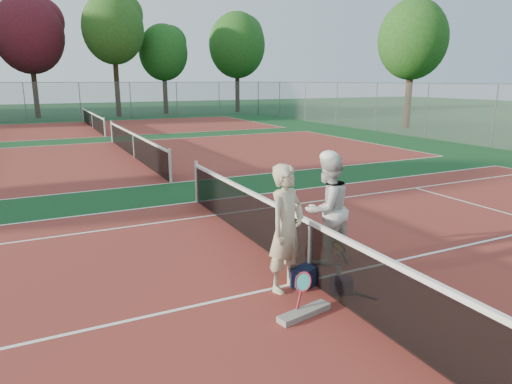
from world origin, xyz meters
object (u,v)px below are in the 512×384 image
at_px(player_a, 286,228).
at_px(racket_spare, 347,291).
at_px(water_bottle, 338,275).
at_px(sports_bag_purple, 342,286).
at_px(net_main, 310,251).
at_px(racket_black_held, 338,255).
at_px(sports_bag_navy, 304,277).
at_px(player_b, 327,209).
at_px(racket_red, 303,291).

height_order(player_a, racket_spare, player_a).
bearing_deg(water_bottle, sports_bag_purple, -117.73).
bearing_deg(sports_bag_purple, player_a, 142.38).
distance_m(net_main, racket_black_held, 0.78).
distance_m(sports_bag_navy, water_bottle, 0.56).
bearing_deg(racket_spare, sports_bag_purple, 39.34).
xyz_separation_m(player_b, water_bottle, (-0.34, -0.86, -0.82)).
height_order(player_a, water_bottle, player_a).
xyz_separation_m(net_main, racket_black_held, (0.71, 0.20, -0.26)).
relative_size(net_main, racket_black_held, 21.73).
relative_size(player_a, player_b, 1.01).
distance_m(player_a, sports_bag_purple, 1.21).
xyz_separation_m(racket_black_held, sports_bag_navy, (-0.88, -0.33, -0.10)).
relative_size(racket_red, sports_bag_purple, 1.73).
height_order(racket_spare, water_bottle, water_bottle).
bearing_deg(net_main, water_bottle, -38.32).
bearing_deg(player_b, racket_spare, 59.54).
xyz_separation_m(player_a, water_bottle, (0.84, -0.22, -0.83)).
bearing_deg(racket_black_held, water_bottle, 36.56).
bearing_deg(sports_bag_navy, player_a, 168.89).
height_order(net_main, racket_black_held, net_main).
height_order(net_main, water_bottle, net_main).
bearing_deg(sports_bag_purple, racket_red, -169.39).
height_order(racket_red, racket_black_held, racket_red).
relative_size(sports_bag_navy, water_bottle, 1.31).
bearing_deg(water_bottle, sports_bag_navy, 163.50).
height_order(sports_bag_purple, water_bottle, water_bottle).
height_order(racket_red, sports_bag_purple, racket_red).
height_order(sports_bag_navy, sports_bag_purple, sports_bag_navy).
xyz_separation_m(net_main, racket_red, (-0.58, -0.74, -0.25)).
distance_m(player_b, water_bottle, 1.23).
bearing_deg(racket_red, water_bottle, -9.71).
height_order(racket_black_held, water_bottle, racket_black_held).
bearing_deg(racket_black_held, sports_bag_navy, 2.63).
distance_m(net_main, water_bottle, 0.59).
distance_m(racket_red, racket_spare, 0.91).
height_order(racket_red, sports_bag_navy, racket_red).
relative_size(net_main, player_a, 5.60).
bearing_deg(net_main, racket_spare, -65.47).
height_order(player_b, racket_red, player_b).
bearing_deg(racket_black_held, racket_red, 18.16).
xyz_separation_m(player_b, sports_bag_navy, (-0.88, -0.70, -0.81)).
relative_size(racket_spare, water_bottle, 2.00).
xyz_separation_m(racket_black_held, water_bottle, (-0.35, -0.49, -0.10)).
xyz_separation_m(player_a, sports_bag_purple, (0.68, -0.52, -0.86)).
relative_size(player_b, sports_bag_purple, 6.38).
relative_size(player_b, water_bottle, 6.45).
distance_m(player_b, racket_spare, 1.58).
height_order(player_b, sports_bag_navy, player_b).
xyz_separation_m(player_a, player_b, (1.19, 0.64, -0.01)).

